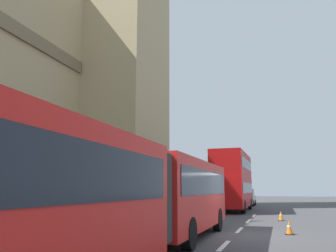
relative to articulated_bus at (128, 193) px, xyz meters
The scene contains 7 objects.
ground_plane 6.83m from the articulated_bus, 17.58° to the right, with size 160.00×160.00×0.00m, color #424244.
lane_centre_marking 6.21m from the articulated_bus, 19.55° to the right, with size 25.20×0.16×0.01m.
articulated_bus is the anchor object (origin of this frame).
double_decker_bus 21.71m from the articulated_bus, ahead, with size 9.35×2.54×4.90m.
sedan_lead 31.71m from the articulated_bus, ahead, with size 4.40×1.86×1.85m.
traffic_cone_west 8.24m from the articulated_bus, 30.73° to the right, with size 0.36×0.36×0.58m.
traffic_cone_middle 14.06m from the articulated_bus, 15.89° to the right, with size 0.36×0.36×0.58m.
Camera 1 is at (-14.77, -1.89, 1.85)m, focal length 36.30 mm.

